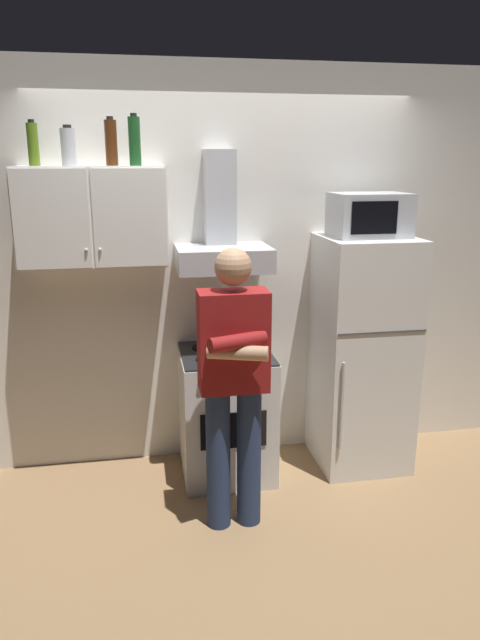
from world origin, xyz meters
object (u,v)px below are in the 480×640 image
(upper_cabinet, at_px, (93,216))
(cooking_pot, at_px, (249,347))
(microwave, at_px, (369,215))
(bottle_olive_oil, at_px, (33,144))
(stove_oven, at_px, (226,413))
(bottle_canister_steel, at_px, (68,147))
(bottle_rum_dark, at_px, (111,142))
(range_hood, at_px, (222,238))
(bottle_wine_green, at_px, (135,141))
(refrigerator, at_px, (362,354))
(person_standing, at_px, (234,381))

(upper_cabinet, xyz_separation_m, cooking_pot, (0.93, -0.24, -0.82))
(microwave, xyz_separation_m, bottle_olive_oil, (-2.07, 0.12, 0.43))
(stove_oven, bearing_deg, bottle_canister_steel, 171.69)
(microwave, distance_m, bottle_olive_oil, 2.11)
(cooking_pot, xyz_separation_m, bottle_rum_dark, (-0.80, 0.25, 1.25))
(stove_oven, xyz_separation_m, cooking_pot, (0.13, -0.12, 0.50))
(range_hood, height_order, bottle_rum_dark, bottle_rum_dark)
(upper_cabinet, bearing_deg, bottle_olive_oil, 178.05)
(bottle_canister_steel, bearing_deg, bottle_wine_green, -3.93)
(refrigerator, bearing_deg, stove_oven, -179.96)
(cooking_pot, bearing_deg, stove_oven, 137.51)
(range_hood, xyz_separation_m, microwave, (0.95, -0.11, 0.14))
(bottle_wine_green, xyz_separation_m, bottle_canister_steel, (-0.39, 0.03, -0.03))
(stove_oven, distance_m, refrigerator, 1.02)
(bottle_wine_green, bearing_deg, bottle_canister_steel, 176.07)
(stove_oven, bearing_deg, cooking_pot, -42.49)
(refrigerator, distance_m, bottle_rum_dark, 2.13)
(microwave, bearing_deg, cooking_pot, -170.43)
(stove_oven, distance_m, bottle_olive_oil, 2.07)
(stove_oven, distance_m, cooking_pot, 0.53)
(bottle_wine_green, bearing_deg, microwave, -3.41)
(upper_cabinet, bearing_deg, bottle_canister_steel, 175.84)
(person_standing, xyz_separation_m, bottle_rum_dark, (-0.62, 0.74, 1.28))
(stove_oven, height_order, bottle_canister_steel, bottle_canister_steel)
(bottle_wine_green, height_order, bottle_canister_steel, bottle_wine_green)
(bottle_olive_oil, bearing_deg, stove_oven, -6.95)
(microwave, distance_m, bottle_wine_green, 1.55)
(range_hood, distance_m, bottle_olive_oil, 1.26)
(refrigerator, relative_size, cooking_pot, 5.42)
(bottle_rum_dark, bearing_deg, bottle_wine_green, -11.44)
(cooking_pot, xyz_separation_m, bottle_canister_steel, (-1.05, 0.25, 1.23))
(bottle_canister_steel, bearing_deg, microwave, -3.52)
(microwave, xyz_separation_m, person_standing, (-1.00, -0.62, -0.84))
(stove_oven, relative_size, bottle_canister_steel, 3.74)
(refrigerator, height_order, person_standing, person_standing)
(refrigerator, bearing_deg, microwave, 90.90)
(bottle_rum_dark, relative_size, bottle_olive_oil, 1.08)
(range_hood, bearing_deg, person_standing, -93.91)
(upper_cabinet, height_order, bottle_olive_oil, bottle_olive_oil)
(upper_cabinet, xyz_separation_m, stove_oven, (0.80, -0.13, -1.32))
(upper_cabinet, xyz_separation_m, bottle_rum_dark, (0.13, 0.01, 0.44))
(range_hood, distance_m, cooking_pot, 0.72)
(microwave, relative_size, cooking_pot, 1.63)
(person_standing, height_order, cooking_pot, person_standing)
(stove_oven, bearing_deg, refrigerator, 0.04)
(range_hood, height_order, person_standing, range_hood)
(microwave, height_order, bottle_wine_green, bottle_wine_green)
(person_standing, distance_m, cooking_pot, 0.52)
(microwave, xyz_separation_m, cooking_pot, (-0.82, -0.14, -0.81))
(range_hood, relative_size, bottle_olive_oil, 2.86)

